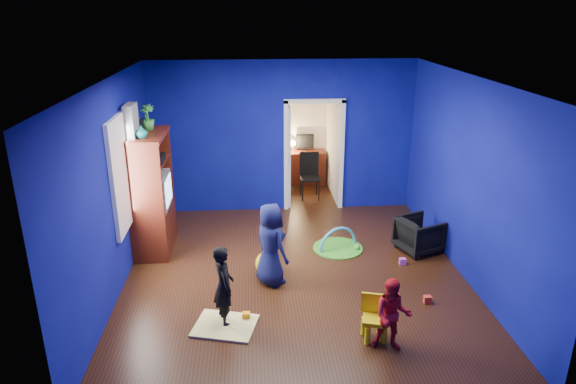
{
  "coord_description": "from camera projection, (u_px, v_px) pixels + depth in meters",
  "views": [
    {
      "loc": [
        -0.62,
        -6.74,
        3.8
      ],
      "look_at": [
        -0.08,
        0.4,
        1.2
      ],
      "focal_mm": 32.0,
      "sensor_mm": 36.0,
      "label": 1
    }
  ],
  "objects": [
    {
      "name": "child_black",
      "position": [
        224.0,
        286.0,
        6.37
      ],
      "size": [
        0.35,
        0.44,
        1.07
      ],
      "primitive_type": "imported",
      "rotation": [
        0.0,
        0.0,
        1.86
      ],
      "color": "black",
      "rests_on": "floor"
    },
    {
      "name": "wall_front",
      "position": [
        323.0,
        285.0,
        4.59
      ],
      "size": [
        5.0,
        0.02,
        2.9
      ],
      "primitive_type": "cube",
      "color": "#090B6D",
      "rests_on": "floor"
    },
    {
      "name": "wall_right",
      "position": [
        469.0,
        181.0,
        7.34
      ],
      "size": [
        0.02,
        5.5,
        2.9
      ],
      "primitive_type": "cube",
      "color": "#090B6D",
      "rests_on": "floor"
    },
    {
      "name": "ceiling",
      "position": [
        296.0,
        80.0,
        6.67
      ],
      "size": [
        5.0,
        5.5,
        0.01
      ],
      "primitive_type": "cube",
      "color": "white",
      "rests_on": "wall_back"
    },
    {
      "name": "wall_left",
      "position": [
        113.0,
        189.0,
        6.99
      ],
      "size": [
        0.02,
        5.5,
        2.9
      ],
      "primitive_type": "cube",
      "color": "#090B6D",
      "rests_on": "floor"
    },
    {
      "name": "play_mat",
      "position": [
        338.0,
        248.0,
        8.53
      ],
      "size": [
        0.82,
        0.82,
        0.02
      ],
      "primitive_type": "cylinder",
      "color": "green",
      "rests_on": "floor"
    },
    {
      "name": "toy_0",
      "position": [
        427.0,
        299.0,
        6.97
      ],
      "size": [
        0.1,
        0.08,
        0.1
      ],
      "primitive_type": "cube",
      "color": "red",
      "rests_on": "floor"
    },
    {
      "name": "kid_chair",
      "position": [
        374.0,
        321.0,
        6.15
      ],
      "size": [
        0.35,
        0.35,
        0.5
      ],
      "primitive_type": "cube",
      "rotation": [
        0.0,
        0.0,
        -0.28
      ],
      "color": "yellow",
      "rests_on": "floor"
    },
    {
      "name": "alcove",
      "position": [
        309.0,
        136.0,
        10.67
      ],
      "size": [
        1.0,
        1.75,
        2.5
      ],
      "primitive_type": null,
      "color": "silver",
      "rests_on": "floor"
    },
    {
      "name": "curtain",
      "position": [
        138.0,
        182.0,
        7.91
      ],
      "size": [
        0.14,
        0.42,
        2.4
      ],
      "primitive_type": "cube",
      "color": "slate",
      "rests_on": "floor"
    },
    {
      "name": "hopper_ball",
      "position": [
        267.0,
        263.0,
        7.67
      ],
      "size": [
        0.35,
        0.35,
        0.35
      ],
      "primitive_type": "sphere",
      "color": "yellow",
      "rests_on": "floor"
    },
    {
      "name": "study_desk",
      "position": [
        305.0,
        167.0,
        11.56
      ],
      "size": [
        0.88,
        0.44,
        0.75
      ],
      "primitive_type": "cube",
      "color": "#3D140A",
      "rests_on": "floor"
    },
    {
      "name": "child_navy",
      "position": [
        271.0,
        244.0,
        7.29
      ],
      "size": [
        0.66,
        0.71,
        1.22
      ],
      "primitive_type": "imported",
      "rotation": [
        0.0,
        0.0,
        2.18
      ],
      "color": "#0F1537",
      "rests_on": "floor"
    },
    {
      "name": "window_left",
      "position": [
        119.0,
        174.0,
        7.28
      ],
      "size": [
        0.03,
        0.95,
        1.55
      ],
      "primitive_type": "cube",
      "color": "white",
      "rests_on": "wall_left"
    },
    {
      "name": "desk_lamp",
      "position": [
        293.0,
        143.0,
        11.41
      ],
      "size": [
        0.14,
        0.14,
        0.14
      ],
      "primitive_type": "sphere",
      "color": "#FFD88C",
      "rests_on": "study_desk"
    },
    {
      "name": "toy_3",
      "position": [
        403.0,
        261.0,
        8.0
      ],
      "size": [
        0.1,
        0.08,
        0.1
      ],
      "primitive_type": "cube",
      "color": "#B345B8",
      "rests_on": "floor"
    },
    {
      "name": "desk_monitor",
      "position": [
        305.0,
        141.0,
        11.48
      ],
      "size": [
        0.4,
        0.05,
        0.32
      ],
      "primitive_type": "cube",
      "color": "black",
      "rests_on": "study_desk"
    },
    {
      "name": "yellow_blanket",
      "position": [
        225.0,
        326.0,
        6.45
      ],
      "size": [
        0.88,
        0.77,
        0.03
      ],
      "primitive_type": "cube",
      "rotation": [
        0.0,
        0.0,
        -0.26
      ],
      "color": "#F2E07A",
      "rests_on": "floor"
    },
    {
      "name": "floor",
      "position": [
        295.0,
        276.0,
        7.66
      ],
      "size": [
        5.0,
        5.5,
        0.01
      ],
      "primitive_type": "cube",
      "color": "black",
      "rests_on": "ground"
    },
    {
      "name": "toy_2",
      "position": [
        357.0,
        247.0,
        8.46
      ],
      "size": [
        0.11,
        0.11,
        0.11
      ],
      "primitive_type": "sphere",
      "color": "green",
      "rests_on": "floor"
    },
    {
      "name": "potted_plant",
      "position": [
        147.0,
        117.0,
        8.02
      ],
      "size": [
        0.24,
        0.24,
        0.4
      ],
      "primitive_type": "imported",
      "rotation": [
        0.0,
        0.0,
        -0.05
      ],
      "color": "#2E8130",
      "rests_on": "tv_armoire"
    },
    {
      "name": "wall_back",
      "position": [
        283.0,
        138.0,
        9.74
      ],
      "size": [
        5.0,
        0.02,
        2.9
      ],
      "primitive_type": "cube",
      "color": "#090B6D",
      "rests_on": "floor"
    },
    {
      "name": "toddler_red",
      "position": [
        392.0,
        315.0,
        5.9
      ],
      "size": [
        0.5,
        0.43,
        0.91
      ],
      "primitive_type": "imported",
      "rotation": [
        0.0,
        0.0,
        -0.21
      ],
      "color": "#B71327",
      "rests_on": "floor"
    },
    {
      "name": "toy_arch",
      "position": [
        338.0,
        248.0,
        8.53
      ],
      "size": [
        0.7,
        0.35,
        0.74
      ],
      "primitive_type": "torus",
      "rotation": [
        1.57,
        0.0,
        0.42
      ],
      "color": "#3F8CD8",
      "rests_on": "floor"
    },
    {
      "name": "vase",
      "position": [
        141.0,
        132.0,
        7.57
      ],
      "size": [
        0.2,
        0.2,
        0.19
      ],
      "primitive_type": "imported",
      "rotation": [
        0.0,
        0.0,
        -0.12
      ],
      "color": "#0D586E",
      "rests_on": "tv_armoire"
    },
    {
      "name": "folding_chair",
      "position": [
        310.0,
        177.0,
        10.64
      ],
      "size": [
        0.4,
        0.4,
        0.92
      ],
      "primitive_type": "cube",
      "color": "black",
      "rests_on": "floor"
    },
    {
      "name": "crt_tv",
      "position": [
        154.0,
        191.0,
        8.2
      ],
      "size": [
        0.46,
        0.7,
        0.54
      ],
      "primitive_type": "cube",
      "color": "silver",
      "rests_on": "tv_armoire"
    },
    {
      "name": "toy_1",
      "position": [
        246.0,
        316.0,
        6.59
      ],
      "size": [
        0.1,
        0.08,
        0.1
      ],
      "primitive_type": "cube",
      "color": "#FF9E0D",
      "rests_on": "floor"
    },
    {
      "name": "armchair",
      "position": [
        419.0,
        235.0,
        8.38
      ],
      "size": [
        0.81,
        0.8,
        0.57
      ],
      "primitive_type": "imported",
      "rotation": [
        0.0,
        0.0,
        1.95
      ],
      "color": "black",
      "rests_on": "floor"
    },
    {
      "name": "book_shelf",
      "position": [
        305.0,
        93.0,
        11.11
      ],
      "size": [
        0.88,
        0.24,
        0.04
      ],
      "primitive_type": "cube",
      "color": "white",
      "rests_on": "study_desk"
    },
    {
      "name": "tv_armoire",
      "position": [
        151.0,
        193.0,
        8.21
      ],
      "size": [
        0.58,
        1.14,
        1.96
      ],
      "primitive_type": "cube",
      "color": "#3B1509",
      "rests_on": "floor"
    },
    {
      "name": "doorway",
      "position": [
        314.0,
        157.0,
        9.92
      ],
      "size": [
        1.16,
        0.1,
        2.1
      ],
      "primitive_type": "cube",
      "color": "white",
      "rests_on": "floor"
    }
  ]
}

